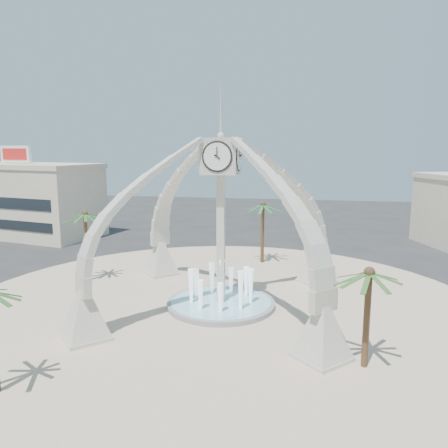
% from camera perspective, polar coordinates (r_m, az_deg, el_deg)
% --- Properties ---
extents(ground, '(140.00, 140.00, 0.00)m').
position_cam_1_polar(ground, '(32.96, -0.39, -10.74)').
color(ground, '#282828').
rests_on(ground, ground).
extents(plaza, '(40.00, 40.00, 0.06)m').
position_cam_1_polar(plaza, '(32.95, -0.39, -10.69)').
color(plaza, '#C5AE92').
rests_on(plaza, ground).
extents(clock_tower, '(17.94, 17.94, 16.30)m').
position_cam_1_polar(clock_tower, '(31.27, -0.41, 0.46)').
color(clock_tower, beige).
rests_on(clock_tower, ground).
extents(fountain, '(8.00, 8.00, 3.62)m').
position_cam_1_polar(fountain, '(32.86, -0.40, -10.27)').
color(fountain, gray).
rests_on(fountain, ground).
extents(building_nw, '(23.75, 13.73, 11.90)m').
position_cam_1_polar(building_nw, '(64.95, -25.16, 2.98)').
color(building_nw, beige).
rests_on(building_nw, ground).
extents(palm_east, '(4.65, 4.65, 5.97)m').
position_cam_1_polar(palm_east, '(23.92, 18.46, -6.20)').
color(palm_east, brown).
rests_on(palm_east, ground).
extents(palm_west, '(4.47, 4.47, 6.70)m').
position_cam_1_polar(palm_west, '(39.42, -17.72, 1.15)').
color(palm_west, brown).
rests_on(palm_west, ground).
extents(palm_north, '(4.94, 4.94, 6.74)m').
position_cam_1_polar(palm_north, '(43.97, 5.10, 2.43)').
color(palm_north, brown).
rests_on(palm_north, ground).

